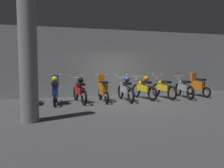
{
  "coord_description": "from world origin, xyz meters",
  "views": [
    {
      "loc": [
        -3.46,
        -8.89,
        1.63
      ],
      "look_at": [
        -0.57,
        0.55,
        0.75
      ],
      "focal_mm": 36.42,
      "sensor_mm": 36.0,
      "label": 1
    }
  ],
  "objects_px": {
    "motorbike_slot_4": "(125,89)",
    "motorbike_slot_7": "(184,88)",
    "motorbike_slot_5": "(144,88)",
    "motorbike_slot_1": "(55,90)",
    "motorbike_slot_2": "(80,90)",
    "motorbike_slot_3": "(103,90)",
    "motorbike_slot_0": "(29,93)",
    "motorbike_slot_6": "(163,88)",
    "support_pillar": "(28,62)",
    "motorbike_slot_8": "(197,86)"
  },
  "relations": [
    {
      "from": "motorbike_slot_0",
      "to": "motorbike_slot_7",
      "type": "bearing_deg",
      "value": -1.18
    },
    {
      "from": "motorbike_slot_5",
      "to": "motorbike_slot_8",
      "type": "xyz_separation_m",
      "value": [
        3.0,
        0.07,
        -0.0
      ]
    },
    {
      "from": "motorbike_slot_4",
      "to": "motorbike_slot_8",
      "type": "xyz_separation_m",
      "value": [
        3.99,
        0.33,
        -0.0
      ]
    },
    {
      "from": "motorbike_slot_3",
      "to": "motorbike_slot_7",
      "type": "height_order",
      "value": "motorbike_slot_3"
    },
    {
      "from": "motorbike_slot_2",
      "to": "motorbike_slot_3",
      "type": "relative_size",
      "value": 1.16
    },
    {
      "from": "motorbike_slot_3",
      "to": "motorbike_slot_8",
      "type": "distance_m",
      "value": 5.0
    },
    {
      "from": "motorbike_slot_5",
      "to": "motorbike_slot_7",
      "type": "xyz_separation_m",
      "value": [
        2.0,
        -0.21,
        -0.04
      ]
    },
    {
      "from": "motorbike_slot_0",
      "to": "motorbike_slot_5",
      "type": "bearing_deg",
      "value": 0.79
    },
    {
      "from": "motorbike_slot_1",
      "to": "motorbike_slot_2",
      "type": "relative_size",
      "value": 0.86
    },
    {
      "from": "motorbike_slot_0",
      "to": "motorbike_slot_7",
      "type": "xyz_separation_m",
      "value": [
        6.99,
        -0.14,
        -0.0
      ]
    },
    {
      "from": "motorbike_slot_8",
      "to": "support_pillar",
      "type": "height_order",
      "value": "support_pillar"
    },
    {
      "from": "motorbike_slot_5",
      "to": "support_pillar",
      "type": "xyz_separation_m",
      "value": [
        -4.83,
        -2.86,
        1.16
      ]
    },
    {
      "from": "motorbike_slot_3",
      "to": "motorbike_slot_5",
      "type": "distance_m",
      "value": 2.0
    },
    {
      "from": "motorbike_slot_5",
      "to": "motorbike_slot_6",
      "type": "relative_size",
      "value": 0.99
    },
    {
      "from": "motorbike_slot_0",
      "to": "motorbike_slot_6",
      "type": "xyz_separation_m",
      "value": [
        5.99,
        0.03,
        0.0
      ]
    },
    {
      "from": "motorbike_slot_0",
      "to": "motorbike_slot_2",
      "type": "distance_m",
      "value": 1.99
    },
    {
      "from": "motorbike_slot_2",
      "to": "motorbike_slot_7",
      "type": "height_order",
      "value": "motorbike_slot_2"
    },
    {
      "from": "motorbike_slot_2",
      "to": "motorbike_slot_7",
      "type": "relative_size",
      "value": 1.0
    },
    {
      "from": "motorbike_slot_0",
      "to": "motorbike_slot_6",
      "type": "relative_size",
      "value": 1.0
    },
    {
      "from": "motorbike_slot_3",
      "to": "motorbike_slot_6",
      "type": "bearing_deg",
      "value": 2.95
    },
    {
      "from": "motorbike_slot_4",
      "to": "motorbike_slot_6",
      "type": "relative_size",
      "value": 1.0
    },
    {
      "from": "motorbike_slot_5",
      "to": "support_pillar",
      "type": "bearing_deg",
      "value": -149.33
    },
    {
      "from": "motorbike_slot_4",
      "to": "motorbike_slot_7",
      "type": "height_order",
      "value": "motorbike_slot_4"
    },
    {
      "from": "motorbike_slot_4",
      "to": "support_pillar",
      "type": "height_order",
      "value": "support_pillar"
    },
    {
      "from": "motorbike_slot_3",
      "to": "support_pillar",
      "type": "distance_m",
      "value": 4.06
    },
    {
      "from": "motorbike_slot_6",
      "to": "motorbike_slot_0",
      "type": "bearing_deg",
      "value": -179.71
    },
    {
      "from": "support_pillar",
      "to": "motorbike_slot_5",
      "type": "bearing_deg",
      "value": 30.67
    },
    {
      "from": "motorbike_slot_0",
      "to": "motorbike_slot_8",
      "type": "distance_m",
      "value": 7.99
    },
    {
      "from": "motorbike_slot_7",
      "to": "motorbike_slot_4",
      "type": "bearing_deg",
      "value": -179.16
    },
    {
      "from": "motorbike_slot_1",
      "to": "motorbike_slot_6",
      "type": "height_order",
      "value": "motorbike_slot_1"
    },
    {
      "from": "motorbike_slot_5",
      "to": "motorbike_slot_7",
      "type": "distance_m",
      "value": 2.02
    },
    {
      "from": "motorbike_slot_1",
      "to": "motorbike_slot_3",
      "type": "distance_m",
      "value": 2.0
    },
    {
      "from": "motorbike_slot_3",
      "to": "motorbike_slot_7",
      "type": "xyz_separation_m",
      "value": [
        4.0,
        -0.02,
        -0.03
      ]
    },
    {
      "from": "motorbike_slot_1",
      "to": "motorbike_slot_8",
      "type": "distance_m",
      "value": 6.99
    },
    {
      "from": "motorbike_slot_0",
      "to": "motorbike_slot_4",
      "type": "relative_size",
      "value": 1.0
    },
    {
      "from": "motorbike_slot_5",
      "to": "motorbike_slot_6",
      "type": "height_order",
      "value": "motorbike_slot_6"
    },
    {
      "from": "support_pillar",
      "to": "motorbike_slot_2",
      "type": "bearing_deg",
      "value": 56.16
    },
    {
      "from": "motorbike_slot_0",
      "to": "support_pillar",
      "type": "height_order",
      "value": "support_pillar"
    },
    {
      "from": "motorbike_slot_7",
      "to": "motorbike_slot_5",
      "type": "bearing_deg",
      "value": 173.95
    },
    {
      "from": "motorbike_slot_5",
      "to": "motorbike_slot_6",
      "type": "xyz_separation_m",
      "value": [
        1.0,
        -0.04,
        -0.03
      ]
    },
    {
      "from": "motorbike_slot_2",
      "to": "support_pillar",
      "type": "xyz_separation_m",
      "value": [
        -1.83,
        -2.73,
        1.16
      ]
    },
    {
      "from": "motorbike_slot_3",
      "to": "motorbike_slot_1",
      "type": "bearing_deg",
      "value": -179.97
    },
    {
      "from": "motorbike_slot_6",
      "to": "motorbike_slot_2",
      "type": "bearing_deg",
      "value": -178.7
    },
    {
      "from": "motorbike_slot_1",
      "to": "motorbike_slot_2",
      "type": "xyz_separation_m",
      "value": [
        1.0,
        0.06,
        -0.04
      ]
    },
    {
      "from": "motorbike_slot_5",
      "to": "support_pillar",
      "type": "distance_m",
      "value": 5.73
    },
    {
      "from": "motorbike_slot_3",
      "to": "motorbike_slot_8",
      "type": "bearing_deg",
      "value": 3.01
    },
    {
      "from": "motorbike_slot_8",
      "to": "motorbike_slot_2",
      "type": "bearing_deg",
      "value": -178.1
    },
    {
      "from": "motorbike_slot_2",
      "to": "support_pillar",
      "type": "height_order",
      "value": "support_pillar"
    },
    {
      "from": "motorbike_slot_1",
      "to": "motorbike_slot_2",
      "type": "distance_m",
      "value": 1.0
    },
    {
      "from": "motorbike_slot_8",
      "to": "motorbike_slot_6",
      "type": "bearing_deg",
      "value": -176.9
    }
  ]
}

